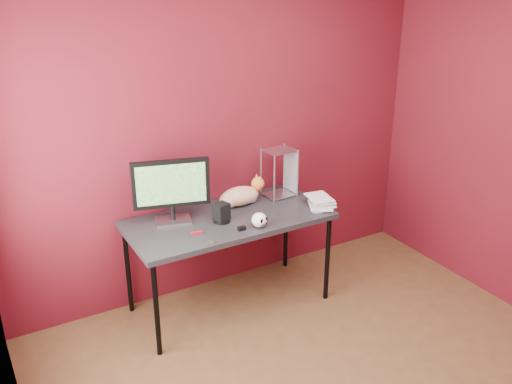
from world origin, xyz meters
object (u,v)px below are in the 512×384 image
monitor (171,188)px  desk (229,223)px  book_stack (312,151)px  cat (240,196)px  speaker (222,213)px  skull_mug (259,220)px

monitor → desk: bearing=-3.5°
book_stack → cat: bearing=146.8°
cat → speaker: bearing=-141.7°
speaker → cat: bearing=21.3°
desk → skull_mug: (0.12, -0.25, 0.11)m
monitor → cat: size_ratio=1.14×
cat → speaker: cat is taller
book_stack → skull_mug: bearing=-167.3°
skull_mug → book_stack: 0.66m
speaker → desk: bearing=12.0°
monitor → speaker: (0.30, -0.17, -0.20)m
desk → monitor: size_ratio=2.80×
desk → book_stack: bearing=-12.3°
cat → speaker: 0.33m
cat → book_stack: book_stack is taller
monitor → book_stack: size_ratio=0.60×
monitor → cat: monitor is taller
skull_mug → cat: bearing=65.3°
speaker → book_stack: book_stack is taller
cat → desk: bearing=-138.3°
monitor → skull_mug: size_ratio=4.67×
speaker → skull_mug: bearing=-63.8°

